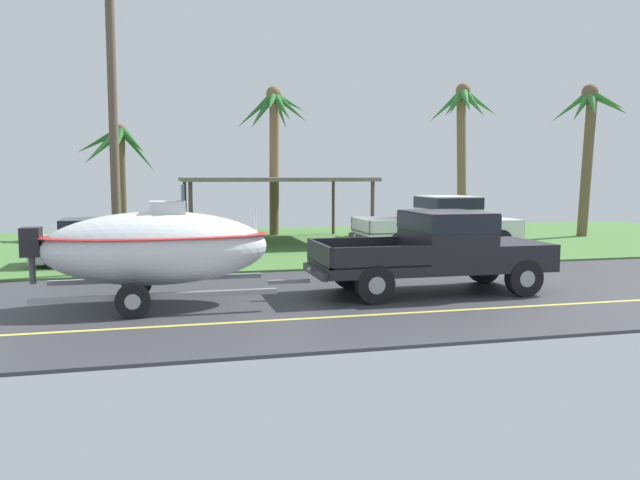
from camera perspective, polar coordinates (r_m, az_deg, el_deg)
The scene contains 11 objects.
ground at distance 22.73m, azimuth 4.02°, elevation -0.91°, with size 36.00×22.00×0.11m.
pickup_truck_towing at distance 14.66m, azimuth 11.03°, elevation -0.63°, with size 5.46×2.10×1.83m.
boat_on_trailer at distance 13.28m, azimuth -14.41°, elevation -0.65°, with size 5.68×2.37×2.45m.
parked_pickup_background at distance 22.56m, azimuth 11.22°, elevation 1.69°, with size 5.79×2.12×1.92m.
parked_sedan_near at distance 19.74m, azimuth -17.76°, elevation -0.19°, with size 4.66×1.81×1.38m.
carport_awning at distance 24.80m, azimuth -4.34°, elevation 5.33°, with size 6.91×5.88×2.56m.
palm_tree_near_left at distance 29.31m, azimuth 22.98°, elevation 9.22°, with size 2.94×2.95×6.42m.
palm_tree_near_right at distance 27.60m, azimuth -4.14°, elevation 10.17°, with size 3.09×2.89×6.41m.
palm_tree_mid at distance 30.00m, azimuth 12.66°, elevation 10.09°, with size 3.26×3.03×6.78m.
palm_tree_far_left at distance 27.94m, azimuth -17.51°, elevation 7.61°, with size 3.42×2.92×4.75m.
utility_pole at distance 17.79m, azimuth -17.96°, elevation 10.10°, with size 0.24×1.80×7.81m.
Camera 1 is at (-6.98, -13.09, 2.63)m, focal length 35.86 mm.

